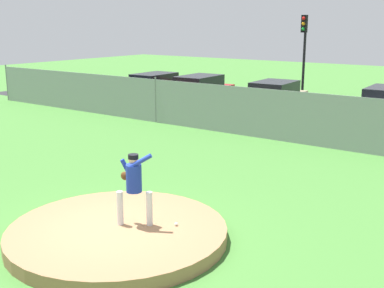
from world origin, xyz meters
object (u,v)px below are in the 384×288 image
(pitcher_youth, at_px, (134,182))
(traffic_light_near, at_px, (304,44))
(parked_car_navy, at_px, (154,88))
(parked_car_red, at_px, (199,91))
(parked_car_champagne, at_px, (274,101))
(baseball, at_px, (176,224))

(pitcher_youth, distance_m, traffic_light_near, 18.86)
(parked_car_navy, xyz_separation_m, parked_car_red, (3.02, 0.09, 0.02))
(pitcher_youth, xyz_separation_m, parked_car_champagne, (-3.84, 13.78, -0.39))
(pitcher_youth, relative_size, parked_car_champagne, 0.37)
(pitcher_youth, height_order, baseball, pitcher_youth)
(pitcher_youth, height_order, parked_car_navy, pitcher_youth)
(parked_car_navy, distance_m, parked_car_champagne, 7.86)
(pitcher_youth, xyz_separation_m, baseball, (0.73, 0.46, -0.89))
(baseball, distance_m, traffic_light_near, 18.72)
(pitcher_youth, bearing_deg, traffic_light_near, 103.70)
(pitcher_youth, xyz_separation_m, traffic_light_near, (-4.44, 18.22, 2.03))
(parked_car_champagne, relative_size, parked_car_red, 0.89)
(traffic_light_near, bearing_deg, parked_car_navy, -152.32)
(parked_car_champagne, xyz_separation_m, parked_car_red, (-4.81, 0.74, -0.04))
(parked_car_champagne, relative_size, traffic_light_near, 0.89)
(baseball, height_order, traffic_light_near, traffic_light_near)
(parked_car_red, bearing_deg, baseball, -56.28)
(pitcher_youth, height_order, traffic_light_near, traffic_light_near)
(pitcher_youth, distance_m, parked_car_champagne, 14.31)
(baseball, relative_size, parked_car_navy, 0.02)
(parked_car_red, height_order, traffic_light_near, traffic_light_near)
(baseball, bearing_deg, traffic_light_near, 106.24)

